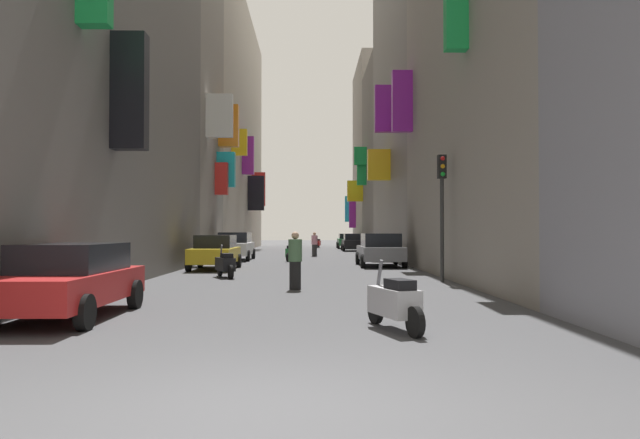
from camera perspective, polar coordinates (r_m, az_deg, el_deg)
ground_plane at (r=35.46m, az=-1.57°, el=-3.72°), size 140.00×140.00×0.00m
building_left_mid_a at (r=35.21m, az=-15.00°, el=11.75°), size 7.38×7.74×18.90m
building_left_mid_b at (r=52.72m, az=-10.17°, el=8.56°), size 7.40×28.27×20.92m
building_right_mid_b at (r=37.64m, az=10.96°, el=11.43°), size 7.30×15.45×19.56m
building_right_mid_c at (r=49.53m, az=7.96°, el=5.76°), size 7.38×9.77×15.07m
building_right_far at (r=60.38m, az=6.37°, el=5.97°), size 7.01×11.95×18.10m
parked_car_black at (r=48.73m, az=3.25°, el=-2.13°), size 1.98×3.95×1.41m
parked_car_yellow at (r=25.68m, az=-9.94°, el=-3.01°), size 1.87×3.92×1.45m
parked_car_white at (r=33.77m, az=-8.10°, el=-2.48°), size 1.97×4.48×1.54m
parked_car_green at (r=55.50m, az=2.65°, el=-2.01°), size 1.98×4.20×1.37m
parked_car_red at (r=12.17m, az=-22.75°, el=-5.21°), size 1.87×4.21×1.38m
parked_car_grey at (r=27.73m, az=5.74°, el=-2.82°), size 2.02×4.32×1.51m
scooter_red at (r=57.43m, az=-0.19°, el=-2.25°), size 0.58×1.84×1.13m
scooter_silver at (r=9.93m, az=7.07°, el=-7.80°), size 0.78×1.90×1.13m
scooter_green at (r=32.08m, az=-2.63°, el=-3.17°), size 0.75×1.77×1.13m
scooter_black at (r=21.16m, az=-9.00°, el=-4.23°), size 0.87×1.87×1.13m
pedestrian_crossing at (r=16.65m, az=-2.37°, el=-3.94°), size 0.54×0.54×1.60m
pedestrian_near_left at (r=38.23m, az=-0.53°, el=-2.38°), size 0.51×0.51×1.55m
traffic_light_near_corner at (r=19.51m, az=11.52°, el=2.30°), size 0.26×0.34×4.05m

